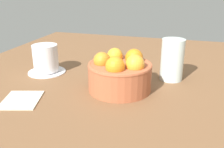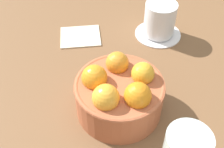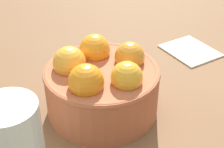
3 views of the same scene
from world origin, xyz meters
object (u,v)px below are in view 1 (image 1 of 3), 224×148
terracotta_bowl (120,73)px  coffee_cup (46,60)px  folded_napkin (21,99)px  water_glass (172,60)px

terracotta_bowl → coffee_cup: bearing=-103.6°
coffee_cup → folded_napkin: coffee_cup is taller
terracotta_bowl → coffee_cup: terracotta_bowl is taller
terracotta_bowl → folded_napkin: (12.97, -20.83, -4.36)cm
coffee_cup → water_glass: water_glass is taller
terracotta_bowl → folded_napkin: bearing=-58.1°
terracotta_bowl → water_glass: (-11.24, 12.25, 1.25)cm
terracotta_bowl → water_glass: 16.67cm
coffee_cup → terracotta_bowl: bearing=76.4°
water_glass → folded_napkin: (24.21, -33.08, -5.60)cm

